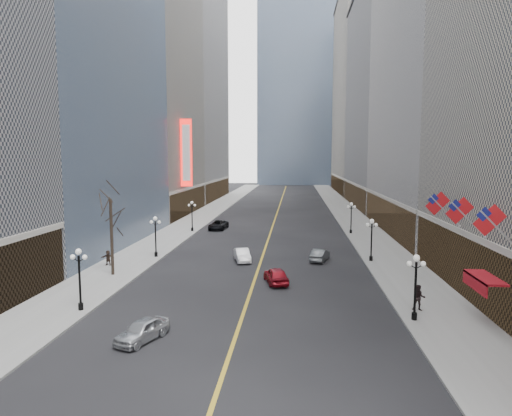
% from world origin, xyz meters
% --- Properties ---
extents(sidewalk_east, '(6.00, 230.00, 0.15)m').
position_xyz_m(sidewalk_east, '(14.00, 70.00, 0.07)').
color(sidewalk_east, gray).
rests_on(sidewalk_east, ground).
extents(sidewalk_west, '(6.00, 230.00, 0.15)m').
position_xyz_m(sidewalk_west, '(-14.00, 70.00, 0.07)').
color(sidewalk_west, gray).
rests_on(sidewalk_west, ground).
extents(lane_line, '(0.25, 200.00, 0.02)m').
position_xyz_m(lane_line, '(0.00, 80.00, 0.01)').
color(lane_line, gold).
rests_on(lane_line, ground).
extents(bldg_east_c, '(26.60, 40.60, 48.80)m').
position_xyz_m(bldg_east_c, '(29.88, 106.00, 24.18)').
color(bldg_east_c, gray).
rests_on(bldg_east_c, ground).
extents(bldg_east_d, '(26.60, 46.60, 62.80)m').
position_xyz_m(bldg_east_d, '(29.90, 149.00, 31.17)').
color(bldg_east_d, '#A59B88').
rests_on(bldg_east_d, ground).
extents(bldg_west_c, '(26.60, 30.60, 50.80)m').
position_xyz_m(bldg_west_c, '(-29.88, 87.00, 25.19)').
color(bldg_west_c, '#A59B88').
rests_on(bldg_west_c, ground).
extents(bldg_west_d, '(26.60, 38.60, 72.80)m').
position_xyz_m(bldg_west_d, '(-29.92, 121.00, 36.17)').
color(bldg_west_d, '#BBB8B2').
rests_on(bldg_west_d, ground).
extents(cylindrical_tower, '(28.00, 28.00, 140.00)m').
position_xyz_m(cylindrical_tower, '(-55.00, 175.00, 70.00)').
color(cylindrical_tower, gray).
rests_on(cylindrical_tower, ground).
extents(streetlamp_east_1, '(1.26, 0.44, 4.52)m').
position_xyz_m(streetlamp_east_1, '(11.80, 30.00, 2.90)').
color(streetlamp_east_1, black).
rests_on(streetlamp_east_1, sidewalk_east).
extents(streetlamp_east_2, '(1.26, 0.44, 4.52)m').
position_xyz_m(streetlamp_east_2, '(11.80, 48.00, 2.90)').
color(streetlamp_east_2, black).
rests_on(streetlamp_east_2, sidewalk_east).
extents(streetlamp_east_3, '(1.26, 0.44, 4.52)m').
position_xyz_m(streetlamp_east_3, '(11.80, 66.00, 2.90)').
color(streetlamp_east_3, black).
rests_on(streetlamp_east_3, sidewalk_east).
extents(streetlamp_west_1, '(1.26, 0.44, 4.52)m').
position_xyz_m(streetlamp_west_1, '(-11.80, 30.00, 2.90)').
color(streetlamp_west_1, black).
rests_on(streetlamp_west_1, sidewalk_west).
extents(streetlamp_west_2, '(1.26, 0.44, 4.52)m').
position_xyz_m(streetlamp_west_2, '(-11.80, 48.00, 2.90)').
color(streetlamp_west_2, black).
rests_on(streetlamp_west_2, sidewalk_west).
extents(streetlamp_west_3, '(1.26, 0.44, 4.52)m').
position_xyz_m(streetlamp_west_3, '(-11.80, 66.00, 2.90)').
color(streetlamp_west_3, black).
rests_on(streetlamp_west_3, sidewalk_west).
extents(flag_3, '(2.87, 0.12, 2.87)m').
position_xyz_m(flag_3, '(15.31, 27.00, 7.29)').
color(flag_3, '#B2B2B7').
rests_on(flag_3, ground).
extents(flag_4, '(2.87, 0.12, 2.87)m').
position_xyz_m(flag_4, '(15.31, 32.00, 7.29)').
color(flag_4, '#B2B2B7').
rests_on(flag_4, ground).
extents(flag_5, '(2.87, 0.12, 2.87)m').
position_xyz_m(flag_5, '(15.31, 37.00, 7.29)').
color(flag_5, '#B2B2B7').
rests_on(flag_5, ground).
extents(awning_c, '(1.40, 4.00, 0.93)m').
position_xyz_m(awning_c, '(16.11, 30.00, 3.08)').
color(awning_c, maroon).
rests_on(awning_c, ground).
extents(theatre_marquee, '(2.00, 0.55, 12.00)m').
position_xyz_m(theatre_marquee, '(-15.88, 80.00, 12.00)').
color(theatre_marquee, red).
rests_on(theatre_marquee, ground).
extents(tree_west_far, '(3.60, 3.60, 7.92)m').
position_xyz_m(tree_west_far, '(-13.50, 40.00, 6.24)').
color(tree_west_far, '#2D231C').
rests_on(tree_west_far, sidewalk_west).
extents(car_nb_near, '(2.95, 4.23, 1.34)m').
position_xyz_m(car_nb_near, '(-5.59, 25.26, 0.67)').
color(car_nb_near, '#BABEC2').
rests_on(car_nb_near, ground).
extents(car_nb_mid, '(2.40, 4.27, 1.33)m').
position_xyz_m(car_nb_mid, '(-2.00, 47.19, 0.67)').
color(car_nb_mid, white).
rests_on(car_nb_mid, ground).
extents(car_nb_far, '(2.77, 5.27, 1.41)m').
position_xyz_m(car_nb_far, '(-8.28, 68.71, 0.71)').
color(car_nb_far, black).
rests_on(car_nb_far, ground).
extents(car_sb_mid, '(2.70, 4.52, 1.44)m').
position_xyz_m(car_sb_mid, '(2.00, 38.81, 0.72)').
color(car_sb_mid, maroon).
rests_on(car_sb_mid, ground).
extents(car_sb_far, '(2.41, 4.23, 1.32)m').
position_xyz_m(car_sb_far, '(6.36, 48.04, 0.66)').
color(car_sb_far, '#4F5457').
rests_on(car_sb_far, ground).
extents(ped_east_walk, '(0.98, 0.64, 1.88)m').
position_xyz_m(ped_east_walk, '(12.59, 31.99, 1.09)').
color(ped_east_walk, black).
rests_on(ped_east_walk, sidewalk_east).
extents(ped_west_far, '(1.45, 0.47, 1.55)m').
position_xyz_m(ped_west_far, '(-15.44, 43.54, 0.93)').
color(ped_west_far, black).
rests_on(ped_west_far, sidewalk_west).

